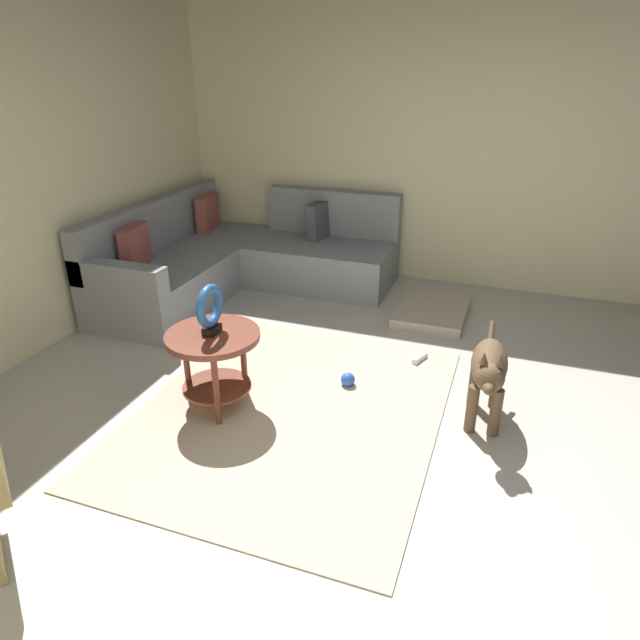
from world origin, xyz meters
name	(u,v)px	position (x,y,z in m)	size (l,w,h in m)	color
ground_plane	(389,455)	(0.00, 0.00, -0.05)	(6.00, 6.00, 0.10)	#B7B2A8
wall_right	(470,146)	(2.94, 0.00, 1.35)	(0.12, 6.00, 2.70)	beige
area_rug	(290,411)	(0.15, 0.70, 0.01)	(2.30, 1.90, 0.01)	#BCAD93
sectional_couch	(238,261)	(1.99, 2.01, 0.29)	(2.20, 2.25, 0.88)	gray
side_table	(214,351)	(0.06, 1.18, 0.42)	(0.60, 0.60, 0.54)	brown
torus_sculpture	(210,308)	(0.06, 1.18, 0.71)	(0.28, 0.08, 0.33)	black
dog_bed_mat	(432,311)	(1.98, 0.08, 0.04)	(0.80, 0.60, 0.09)	#B2A38E
dog	(489,371)	(0.46, -0.49, 0.38)	(0.85, 0.25, 0.63)	brown
dog_toy_ball	(348,379)	(0.59, 0.44, 0.05)	(0.10, 0.10, 0.10)	blue
dog_toy_rope	(420,359)	(1.11, 0.03, 0.03)	(0.05, 0.05, 0.16)	silver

